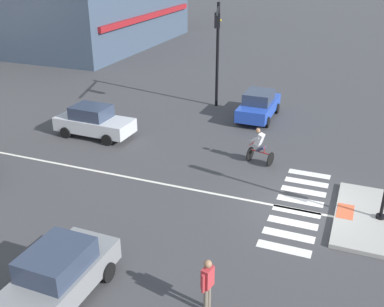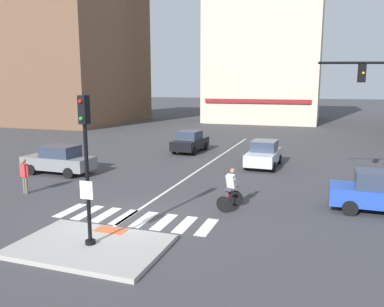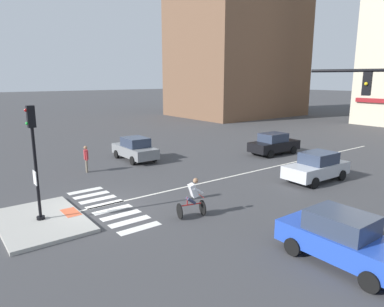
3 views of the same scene
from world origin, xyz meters
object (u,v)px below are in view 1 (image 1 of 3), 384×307
at_px(car_silver_eastbound_far, 94,121).
at_px(cyclist, 260,145).
at_px(traffic_light_mast, 217,43).
at_px(car_grey_cross_left, 56,277).
at_px(car_blue_cross_right, 259,105).
at_px(pedestrian_at_curb_left, 208,281).

bearing_deg(car_silver_eastbound_far, cyclist, -90.21).
bearing_deg(cyclist, traffic_light_mast, 33.67).
relative_size(traffic_light_mast, car_grey_cross_left, 1.52).
relative_size(car_silver_eastbound_far, cyclist, 2.47).
height_order(car_blue_cross_right, pedestrian_at_curb_left, pedestrian_at_curb_left).
distance_m(car_blue_cross_right, cyclist, 6.03).
bearing_deg(car_silver_eastbound_far, car_blue_cross_right, -51.72).
bearing_deg(car_silver_eastbound_far, traffic_light_mast, -35.85).
bearing_deg(car_grey_cross_left, car_silver_eastbound_far, 28.05).
distance_m(traffic_light_mast, car_blue_cross_right, 4.32).
height_order(cyclist, pedestrian_at_curb_left, cyclist).
relative_size(car_grey_cross_left, car_silver_eastbound_far, 0.99).
xyz_separation_m(car_grey_cross_left, car_silver_eastbound_far, (10.85, 5.78, 0.00)).
height_order(traffic_light_mast, cyclist, traffic_light_mast).
height_order(car_silver_eastbound_far, pedestrian_at_curb_left, pedestrian_at_curb_left).
bearing_deg(car_blue_cross_right, car_grey_cross_left, 174.56).
relative_size(car_blue_cross_right, cyclist, 2.44).
bearing_deg(car_blue_cross_right, pedestrian_at_curb_left, -171.16).
height_order(car_blue_cross_right, cyclist, cyclist).
distance_m(traffic_light_mast, cyclist, 8.32).
bearing_deg(cyclist, pedestrian_at_curb_left, -174.48).
height_order(traffic_light_mast, pedestrian_at_curb_left, traffic_light_mast).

